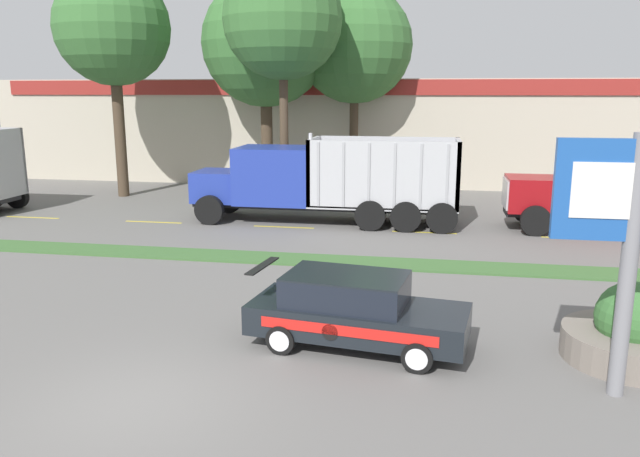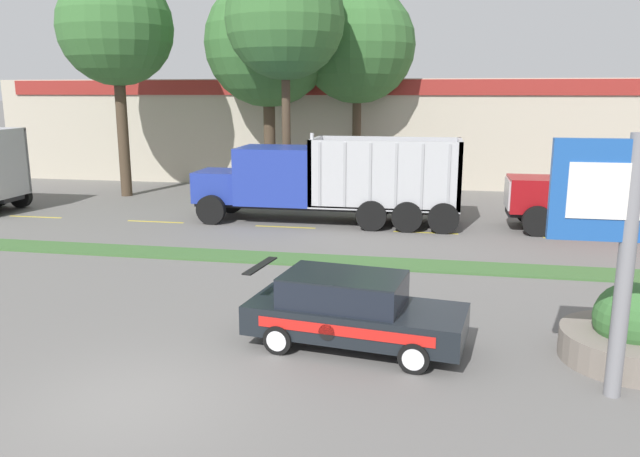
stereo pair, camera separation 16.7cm
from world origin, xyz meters
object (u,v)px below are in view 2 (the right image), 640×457
store_sign_post (631,217)px  stone_planter (629,335)px  rally_car (352,310)px  dump_truck_lead (305,182)px

store_sign_post → stone_planter: store_sign_post is taller
stone_planter → rally_car: bearing=-177.1°
rally_car → stone_planter: (5.43, 0.28, -0.25)m
dump_truck_lead → stone_planter: dump_truck_lead is taller
stone_planter → store_sign_post: bearing=-113.0°
dump_truck_lead → stone_planter: (8.96, -11.93, -1.06)m
store_sign_post → stone_planter: (0.67, 1.58, -2.63)m
dump_truck_lead → store_sign_post: 15.93m
dump_truck_lead → rally_car: (3.53, -12.21, -0.81)m
stone_planter → dump_truck_lead: bearing=126.9°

